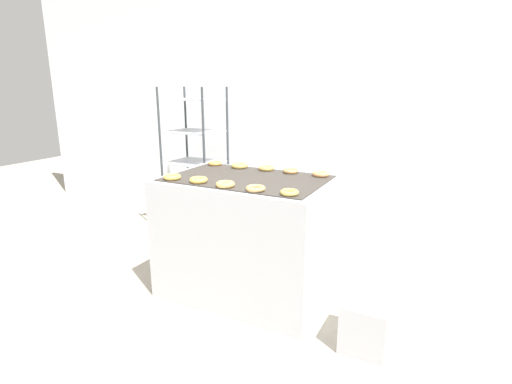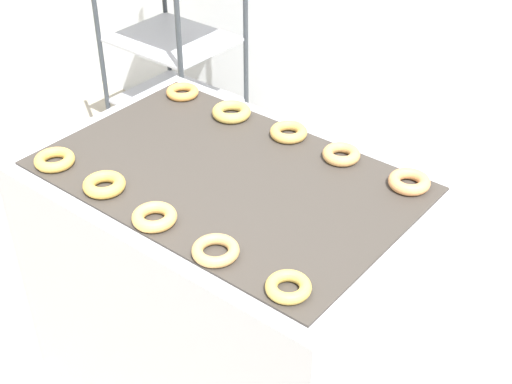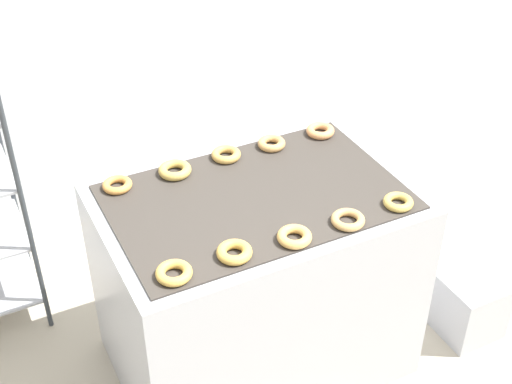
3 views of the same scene
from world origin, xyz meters
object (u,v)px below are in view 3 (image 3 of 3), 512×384
(donut_far_center, at_px, (226,154))
(glaze_bin, at_px, (467,303))
(fryer_machine, at_px, (256,283))
(donut_near_rightmost, at_px, (398,202))
(donut_near_center, at_px, (294,237))
(donut_far_right, at_px, (272,143))
(donut_far_leftmost, at_px, (117,185))
(donut_near_right, at_px, (348,220))
(donut_far_left, at_px, (175,170))
(donut_far_rightmost, at_px, (320,131))
(donut_near_left, at_px, (234,252))
(donut_near_leftmost, at_px, (174,273))

(donut_far_center, bearing_deg, glaze_bin, -31.19)
(fryer_machine, distance_m, donut_near_rightmost, 0.75)
(donut_near_center, distance_m, donut_far_right, 0.67)
(donut_near_rightmost, xyz_separation_m, donut_far_leftmost, (-0.96, 0.62, -0.00))
(donut_near_right, xyz_separation_m, donut_far_right, (-0.00, 0.62, 0.00))
(donut_far_left, bearing_deg, donut_far_rightmost, 0.34)
(donut_near_left, distance_m, donut_far_left, 0.60)
(fryer_machine, bearing_deg, donut_far_leftmost, 147.62)
(donut_far_rightmost, bearing_deg, donut_near_left, -140.18)
(donut_near_leftmost, xyz_separation_m, donut_far_right, (0.70, 0.61, 0.00))
(donut_far_leftmost, bearing_deg, donut_far_left, -1.71)
(donut_far_leftmost, relative_size, donut_far_left, 0.88)
(donut_far_left, bearing_deg, donut_near_right, -52.79)
(donut_near_leftmost, xyz_separation_m, donut_near_right, (0.71, -0.02, -0.00))
(donut_near_leftmost, relative_size, donut_far_left, 0.93)
(donut_near_left, relative_size, donut_far_left, 0.94)
(donut_near_leftmost, bearing_deg, fryer_machine, 32.60)
(donut_near_right, height_order, donut_far_right, donut_far_right)
(donut_near_rightmost, bearing_deg, donut_near_left, 179.00)
(donut_far_left, bearing_deg, donut_near_leftmost, -111.68)
(glaze_bin, relative_size, donut_far_leftmost, 2.62)
(donut_far_right, relative_size, donut_far_rightmost, 0.96)
(donut_near_center, xyz_separation_m, donut_far_center, (0.01, 0.63, -0.00))
(donut_near_center, bearing_deg, donut_near_leftmost, 178.22)
(donut_near_left, height_order, donut_far_rightmost, donut_near_left)
(donut_near_right, distance_m, donut_far_leftmost, 0.95)
(donut_far_rightmost, bearing_deg, fryer_machine, -147.87)
(glaze_bin, xyz_separation_m, donut_far_leftmost, (-1.50, 0.60, 0.81))
(fryer_machine, relative_size, donut_near_left, 9.67)
(donut_near_right, distance_m, donut_far_left, 0.77)
(donut_near_leftmost, distance_m, donut_near_rightmost, 0.95)
(fryer_machine, height_order, donut_near_left, donut_near_left)
(donut_near_right, xyz_separation_m, donut_far_rightmost, (0.25, 0.62, 0.00))
(donut_near_left, bearing_deg, glaze_bin, 0.23)
(donut_near_center, bearing_deg, donut_near_right, -0.10)
(donut_near_right, height_order, donut_near_rightmost, same)
(donut_near_rightmost, height_order, donut_far_right, donut_far_right)
(fryer_machine, bearing_deg, donut_far_left, 127.95)
(glaze_bin, height_order, donut_near_leftmost, donut_near_leftmost)
(donut_far_left, bearing_deg, donut_near_left, -90.40)
(donut_near_right, bearing_deg, donut_far_center, 109.45)
(donut_far_leftmost, distance_m, donut_far_right, 0.72)
(fryer_machine, xyz_separation_m, donut_near_rightmost, (0.48, -0.31, 0.49))
(donut_far_right, height_order, donut_far_rightmost, donut_far_rightmost)
(fryer_machine, height_order, donut_far_left, donut_far_left)
(donut_near_left, bearing_deg, donut_near_center, -4.64)
(glaze_bin, bearing_deg, donut_far_leftmost, 158.19)
(fryer_machine, relative_size, donut_far_left, 9.08)
(glaze_bin, bearing_deg, donut_near_right, -178.19)
(donut_near_right, xyz_separation_m, donut_far_center, (-0.22, 0.63, 0.00))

